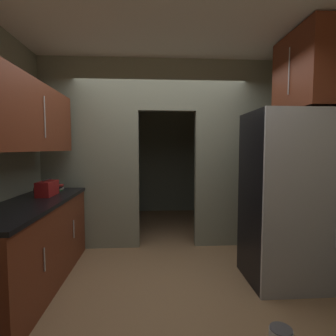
% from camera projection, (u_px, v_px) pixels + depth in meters
% --- Properties ---
extents(ground, '(20.00, 20.00, 0.00)m').
position_uv_depth(ground, '(165.00, 286.00, 2.86)').
color(ground, '#93704C').
extents(kitchen_overhead_slab, '(3.90, 6.42, 0.06)m').
position_uv_depth(kitchen_overhead_slab, '(163.00, 32.00, 3.02)').
color(kitchen_overhead_slab, silver).
extents(kitchen_partition, '(3.50, 0.12, 2.81)m').
position_uv_depth(kitchen_partition, '(160.00, 149.00, 3.96)').
color(kitchen_partition, gray).
rests_on(kitchen_partition, ground).
extents(adjoining_room_shell, '(3.50, 2.40, 2.81)m').
position_uv_depth(adjoining_room_shell, '(158.00, 153.00, 5.63)').
color(adjoining_room_shell, gray).
rests_on(adjoining_room_shell, ground).
extents(refrigerator, '(0.79, 0.77, 1.90)m').
position_uv_depth(refrigerator, '(284.00, 198.00, 2.92)').
color(refrigerator, black).
rests_on(refrigerator, ground).
extents(lower_cabinet_run, '(0.64, 2.06, 0.93)m').
position_uv_depth(lower_cabinet_run, '(32.00, 245.00, 2.82)').
color(lower_cabinet_run, maroon).
rests_on(lower_cabinet_run, ground).
extents(upper_cabinet_counterside, '(0.36, 1.85, 0.71)m').
position_uv_depth(upper_cabinet_counterside, '(27.00, 117.00, 2.72)').
color(upper_cabinet_counterside, maroon).
extents(upper_cabinet_fridgeside, '(0.36, 0.87, 0.86)m').
position_uv_depth(upper_cabinet_fridgeside, '(305.00, 71.00, 2.93)').
color(upper_cabinet_fridgeside, maroon).
extents(boombox, '(0.17, 0.35, 0.20)m').
position_uv_depth(boombox, '(47.00, 188.00, 3.17)').
color(boombox, maroon).
rests_on(boombox, lower_cabinet_run).
extents(book_stack, '(0.14, 0.15, 0.08)m').
position_uv_depth(book_stack, '(58.00, 188.00, 3.54)').
color(book_stack, '#388C47').
rests_on(book_stack, lower_cabinet_run).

